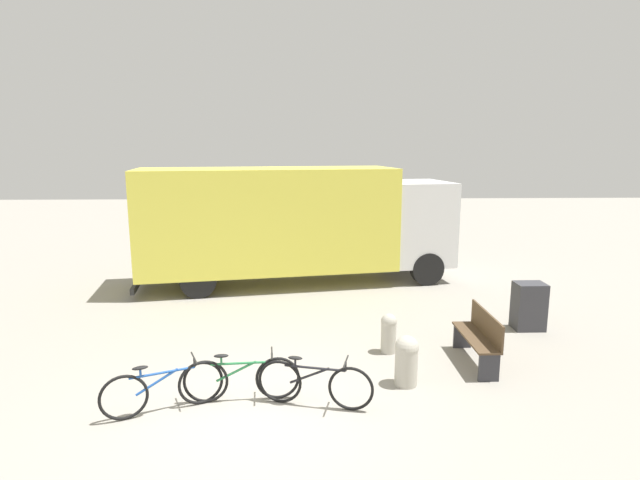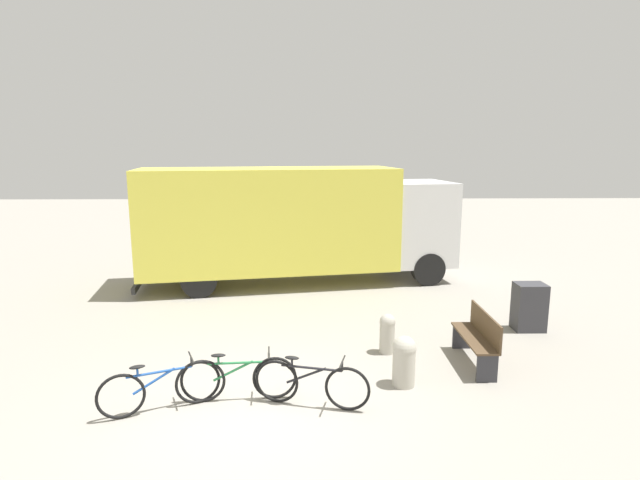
{
  "view_description": "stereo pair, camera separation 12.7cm",
  "coord_description": "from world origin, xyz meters",
  "px_view_note": "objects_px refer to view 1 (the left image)",
  "views": [
    {
      "loc": [
        0.72,
        -6.67,
        3.8
      ],
      "look_at": [
        1.07,
        4.49,
        1.7
      ],
      "focal_mm": 28.0,
      "sensor_mm": 36.0,
      "label": 1
    },
    {
      "loc": [
        0.84,
        -6.67,
        3.8
      ],
      "look_at": [
        1.07,
        4.49,
        1.7
      ],
      "focal_mm": 28.0,
      "sensor_mm": 36.0,
      "label": 2
    }
  ],
  "objects_px": {
    "bicycle_near": "(163,389)",
    "bollard_far_bench": "(389,332)",
    "delivery_truck": "(294,220)",
    "bollard_near_bench": "(406,359)",
    "utility_box": "(529,306)",
    "bicycle_middle": "(242,378)",
    "bicycle_far": "(315,384)",
    "park_bench": "(480,336)"
  },
  "relations": [
    {
      "from": "bicycle_near",
      "to": "bollard_far_bench",
      "type": "height_order",
      "value": "bicycle_near"
    },
    {
      "from": "delivery_truck",
      "to": "bollard_far_bench",
      "type": "bearing_deg",
      "value": -79.05
    },
    {
      "from": "bollard_near_bench",
      "to": "utility_box",
      "type": "relative_size",
      "value": 0.83
    },
    {
      "from": "bicycle_middle",
      "to": "utility_box",
      "type": "bearing_deg",
      "value": 22.4
    },
    {
      "from": "bicycle_middle",
      "to": "bollard_far_bench",
      "type": "xyz_separation_m",
      "value": [
        2.52,
        1.74,
        0.05
      ]
    },
    {
      "from": "bicycle_near",
      "to": "bicycle_middle",
      "type": "distance_m",
      "value": 1.13
    },
    {
      "from": "delivery_truck",
      "to": "bollard_far_bench",
      "type": "xyz_separation_m",
      "value": [
        1.83,
        -4.96,
        -1.37
      ]
    },
    {
      "from": "bicycle_middle",
      "to": "bicycle_far",
      "type": "relative_size",
      "value": 1.02
    },
    {
      "from": "delivery_truck",
      "to": "bollard_near_bench",
      "type": "relative_size",
      "value": 10.77
    },
    {
      "from": "delivery_truck",
      "to": "utility_box",
      "type": "relative_size",
      "value": 8.93
    },
    {
      "from": "bicycle_near",
      "to": "bollard_near_bench",
      "type": "bearing_deg",
      "value": -11.51
    },
    {
      "from": "bicycle_near",
      "to": "bollard_far_bench",
      "type": "relative_size",
      "value": 2.17
    },
    {
      "from": "park_bench",
      "to": "utility_box",
      "type": "distance_m",
      "value": 2.32
    },
    {
      "from": "park_bench",
      "to": "bicycle_near",
      "type": "distance_m",
      "value": 5.36
    },
    {
      "from": "bicycle_near",
      "to": "bollard_near_bench",
      "type": "xyz_separation_m",
      "value": [
        3.69,
        0.73,
        0.08
      ]
    },
    {
      "from": "delivery_truck",
      "to": "park_bench",
      "type": "relative_size",
      "value": 5.95
    },
    {
      "from": "park_bench",
      "to": "bicycle_near",
      "type": "bearing_deg",
      "value": 106.3
    },
    {
      "from": "bicycle_middle",
      "to": "bicycle_far",
      "type": "xyz_separation_m",
      "value": [
        1.1,
        -0.2,
        0.0
      ]
    },
    {
      "from": "park_bench",
      "to": "bollard_near_bench",
      "type": "xyz_separation_m",
      "value": [
        -1.46,
        -0.77,
        -0.07
      ]
    },
    {
      "from": "bicycle_far",
      "to": "utility_box",
      "type": "relative_size",
      "value": 1.71
    },
    {
      "from": "bollard_near_bench",
      "to": "bollard_far_bench",
      "type": "xyz_separation_m",
      "value": [
        -0.07,
        1.3,
        -0.04
      ]
    },
    {
      "from": "delivery_truck",
      "to": "bollard_near_bench",
      "type": "xyz_separation_m",
      "value": [
        1.9,
        -6.26,
        -1.34
      ]
    },
    {
      "from": "bicycle_far",
      "to": "delivery_truck",
      "type": "bearing_deg",
      "value": 107.3
    },
    {
      "from": "bicycle_near",
      "to": "park_bench",
      "type": "bearing_deg",
      "value": -6.46
    },
    {
      "from": "delivery_truck",
      "to": "utility_box",
      "type": "bearing_deg",
      "value": -46.92
    },
    {
      "from": "delivery_truck",
      "to": "bicycle_near",
      "type": "xyz_separation_m",
      "value": [
        -1.78,
        -6.98,
        -1.42
      ]
    },
    {
      "from": "bicycle_far",
      "to": "bicycle_near",
      "type": "bearing_deg",
      "value": -163.87
    },
    {
      "from": "bicycle_near",
      "to": "utility_box",
      "type": "distance_m",
      "value": 7.46
    },
    {
      "from": "delivery_truck",
      "to": "bicycle_far",
      "type": "height_order",
      "value": "delivery_truck"
    },
    {
      "from": "delivery_truck",
      "to": "bicycle_middle",
      "type": "distance_m",
      "value": 6.88
    },
    {
      "from": "bicycle_near",
      "to": "bollard_near_bench",
      "type": "relative_size",
      "value": 1.97
    },
    {
      "from": "bollard_near_bench",
      "to": "park_bench",
      "type": "bearing_deg",
      "value": 27.78
    },
    {
      "from": "bicycle_near",
      "to": "bicycle_middle",
      "type": "bearing_deg",
      "value": -8.01
    },
    {
      "from": "bicycle_middle",
      "to": "bollard_far_bench",
      "type": "relative_size",
      "value": 2.33
    },
    {
      "from": "bicycle_middle",
      "to": "utility_box",
      "type": "height_order",
      "value": "utility_box"
    },
    {
      "from": "bollard_far_bench",
      "to": "park_bench",
      "type": "bearing_deg",
      "value": -19.15
    },
    {
      "from": "bicycle_near",
      "to": "utility_box",
      "type": "xyz_separation_m",
      "value": [
        6.77,
        3.15,
        0.14
      ]
    },
    {
      "from": "bicycle_near",
      "to": "utility_box",
      "type": "bearing_deg",
      "value": 2.29
    },
    {
      "from": "bicycle_middle",
      "to": "bollard_far_bench",
      "type": "bearing_deg",
      "value": 30.2
    },
    {
      "from": "utility_box",
      "to": "bicycle_near",
      "type": "bearing_deg",
      "value": -155.06
    },
    {
      "from": "bollard_far_bench",
      "to": "bicycle_near",
      "type": "bearing_deg",
      "value": -150.78
    },
    {
      "from": "bicycle_far",
      "to": "bollard_far_bench",
      "type": "height_order",
      "value": "bicycle_far"
    }
  ]
}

